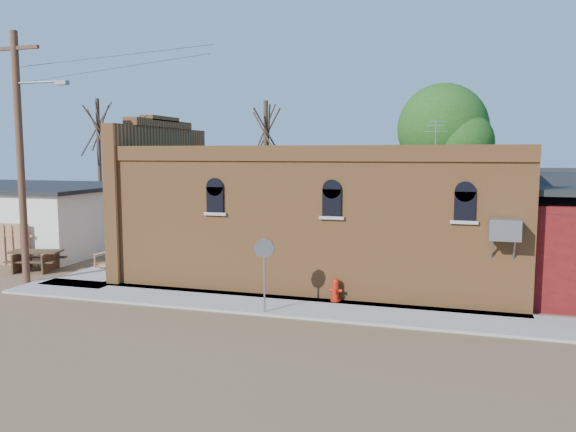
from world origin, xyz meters
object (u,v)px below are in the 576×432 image
(trash_barrel, at_px, (148,253))
(picnic_table, at_px, (36,258))
(brick_bar, at_px, (317,216))
(stop_sign, at_px, (264,255))
(utility_pole, at_px, (21,153))
(fire_hydrant, at_px, (336,290))

(trash_barrel, distance_m, picnic_table, 4.41)
(brick_bar, relative_size, stop_sign, 7.40)
(utility_pole, relative_size, stop_sign, 4.06)
(brick_bar, bearing_deg, utility_pole, -156.31)
(fire_hydrant, bearing_deg, stop_sign, -134.01)
(stop_sign, bearing_deg, trash_barrel, 146.17)
(stop_sign, distance_m, trash_barrel, 9.40)
(picnic_table, bearing_deg, utility_pole, -70.54)
(fire_hydrant, distance_m, picnic_table, 12.76)
(brick_bar, distance_m, stop_sign, 5.53)
(utility_pole, distance_m, stop_sign, 10.10)
(utility_pole, xyz_separation_m, trash_barrel, (2.25, 4.54, -4.30))
(utility_pole, relative_size, picnic_table, 3.93)
(fire_hydrant, height_order, trash_barrel, trash_barrel)
(brick_bar, xyz_separation_m, utility_pole, (-9.79, -4.29, 2.43))
(brick_bar, relative_size, fire_hydrant, 22.18)
(utility_pole, bearing_deg, stop_sign, -7.15)
(utility_pole, distance_m, picnic_table, 4.87)
(trash_barrel, xyz_separation_m, picnic_table, (-3.61, -2.54, 0.07))
(fire_hydrant, distance_m, stop_sign, 2.85)
(picnic_table, bearing_deg, stop_sign, -30.99)
(brick_bar, xyz_separation_m, fire_hydrant, (1.54, -3.70, -1.89))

